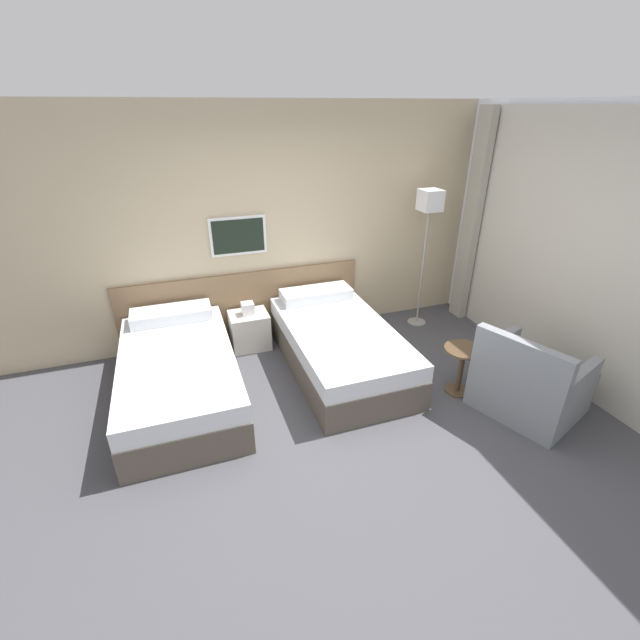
% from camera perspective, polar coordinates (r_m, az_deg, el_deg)
% --- Properties ---
extents(ground_plane, '(16.00, 16.00, 0.00)m').
position_cam_1_polar(ground_plane, '(4.01, 3.52, -14.45)').
color(ground_plane, '#47474C').
extents(wall_headboard, '(10.00, 0.10, 2.70)m').
position_cam_1_polar(wall_headboard, '(5.16, -5.51, 11.62)').
color(wall_headboard, '#C6B28E').
rests_on(wall_headboard, ground_plane).
extents(wall_window, '(0.21, 4.56, 2.70)m').
position_cam_1_polar(wall_window, '(4.75, 33.95, 6.32)').
color(wall_window, white).
rests_on(wall_window, ground_plane).
extents(bed_near_door, '(1.07, 2.02, 0.64)m').
position_cam_1_polar(bed_near_door, '(4.47, -18.24, -6.87)').
color(bed_near_door, brown).
rests_on(bed_near_door, ground_plane).
extents(bed_near_window, '(1.07, 2.02, 0.64)m').
position_cam_1_polar(bed_near_window, '(4.72, 2.48, -3.42)').
color(bed_near_window, brown).
rests_on(bed_near_window, ground_plane).
extents(nightstand, '(0.45, 0.39, 0.58)m').
position_cam_1_polar(nightstand, '(5.19, -9.37, -1.25)').
color(nightstand, beige).
rests_on(nightstand, ground_plane).
extents(floor_lamp, '(0.24, 0.24, 1.75)m').
position_cam_1_polar(floor_lamp, '(5.44, 14.32, 13.66)').
color(floor_lamp, '#9E9993').
rests_on(floor_lamp, ground_plane).
extents(side_table, '(0.38, 0.38, 0.51)m').
position_cam_1_polar(side_table, '(4.49, 18.41, -5.36)').
color(side_table, brown).
rests_on(side_table, ground_plane).
extents(armchair, '(1.06, 1.09, 0.86)m').
position_cam_1_polar(armchair, '(4.53, 26.10, -7.69)').
color(armchair, gray).
rests_on(armchair, ground_plane).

